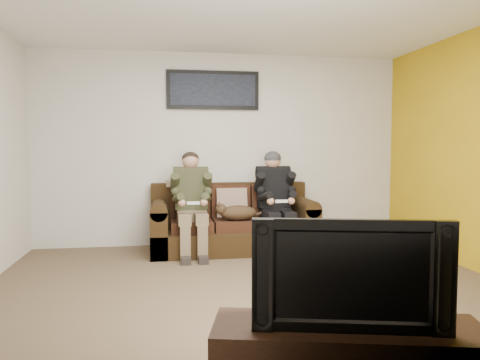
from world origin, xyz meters
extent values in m
plane|color=brown|center=(0.00, 0.00, 0.00)|extent=(5.00, 5.00, 0.00)
plane|color=silver|center=(0.00, 0.00, 2.60)|extent=(5.00, 5.00, 0.00)
plane|color=beige|center=(0.00, 2.25, 1.30)|extent=(5.00, 0.00, 5.00)
plane|color=beige|center=(0.00, -2.25, 1.30)|extent=(5.00, 0.00, 5.00)
cube|color=black|center=(0.08, 1.75, 0.14)|extent=(2.08, 0.90, 0.28)
cube|color=black|center=(0.08, 2.10, 0.57)|extent=(2.08, 0.19, 0.57)
cube|color=black|center=(-0.86, 1.75, 0.28)|extent=(0.21, 0.90, 0.57)
cube|color=black|center=(1.02, 1.75, 0.28)|extent=(0.21, 0.90, 0.57)
cylinder|color=black|center=(-0.86, 1.75, 0.57)|extent=(0.21, 0.90, 0.21)
cylinder|color=black|center=(1.02, 1.75, 0.57)|extent=(0.21, 0.90, 0.21)
cube|color=#371D11|center=(-0.45, 1.70, 0.35)|extent=(0.51, 0.57, 0.13)
cube|color=#371D11|center=(-0.45, 1.97, 0.62)|extent=(0.51, 0.13, 0.42)
cube|color=#371D11|center=(0.08, 1.70, 0.35)|extent=(0.51, 0.57, 0.13)
cube|color=#371D11|center=(0.08, 1.97, 0.62)|extent=(0.51, 0.13, 0.42)
cube|color=#371D11|center=(0.61, 1.70, 0.35)|extent=(0.51, 0.57, 0.13)
cube|color=#371D11|center=(0.61, 1.97, 0.62)|extent=(0.51, 0.13, 0.42)
cube|color=#92735F|center=(0.08, 1.86, 0.61)|extent=(0.40, 0.19, 0.39)
cube|color=#C5B491|center=(-0.55, 2.09, 0.85)|extent=(0.43, 0.21, 0.08)
cube|color=#756349|center=(-0.45, 1.67, 0.49)|extent=(0.36, 0.30, 0.14)
cube|color=#343721|center=(-0.45, 1.77, 0.79)|extent=(0.40, 0.30, 0.53)
cylinder|color=#343721|center=(-0.45, 1.79, 1.00)|extent=(0.44, 0.18, 0.18)
sphere|color=#A97A61|center=(-0.45, 1.81, 1.16)|extent=(0.21, 0.21, 0.21)
cube|color=#756349|center=(-0.55, 1.47, 0.48)|extent=(0.15, 0.42, 0.13)
cube|color=#756349|center=(-0.35, 1.47, 0.48)|extent=(0.15, 0.42, 0.13)
cube|color=#756349|center=(-0.55, 1.27, 0.21)|extent=(0.12, 0.13, 0.42)
cube|color=#756349|center=(-0.35, 1.27, 0.21)|extent=(0.12, 0.13, 0.42)
cube|color=black|center=(-0.55, 1.19, 0.04)|extent=(0.11, 0.26, 0.08)
cube|color=black|center=(-0.35, 1.19, 0.04)|extent=(0.11, 0.26, 0.08)
cylinder|color=#343721|center=(-0.65, 1.70, 0.89)|extent=(0.11, 0.30, 0.28)
cylinder|color=#343721|center=(-0.25, 1.70, 0.89)|extent=(0.11, 0.30, 0.28)
cylinder|color=#343721|center=(-0.62, 1.48, 0.73)|extent=(0.14, 0.32, 0.15)
cylinder|color=#343721|center=(-0.28, 1.48, 0.73)|extent=(0.14, 0.32, 0.15)
sphere|color=#A97A61|center=(-0.58, 1.36, 0.68)|extent=(0.09, 0.09, 0.09)
sphere|color=#A97A61|center=(-0.32, 1.36, 0.68)|extent=(0.09, 0.09, 0.09)
cube|color=white|center=(-0.45, 1.34, 0.68)|extent=(0.15, 0.04, 0.03)
ellipsoid|color=black|center=(-0.45, 1.83, 1.19)|extent=(0.22, 0.22, 0.17)
cube|color=black|center=(0.61, 1.67, 0.49)|extent=(0.36, 0.30, 0.14)
cube|color=black|center=(0.61, 1.77, 0.79)|extent=(0.40, 0.30, 0.53)
cylinder|color=black|center=(0.61, 1.79, 1.00)|extent=(0.44, 0.18, 0.18)
sphere|color=tan|center=(0.61, 1.81, 1.16)|extent=(0.21, 0.21, 0.21)
cube|color=black|center=(0.51, 1.47, 0.48)|extent=(0.15, 0.42, 0.13)
cube|color=black|center=(0.71, 1.47, 0.48)|extent=(0.15, 0.42, 0.13)
cube|color=black|center=(0.51, 1.27, 0.21)|extent=(0.12, 0.13, 0.42)
cube|color=black|center=(0.71, 1.27, 0.21)|extent=(0.12, 0.13, 0.42)
cube|color=black|center=(0.51, 1.19, 0.04)|extent=(0.11, 0.26, 0.08)
cube|color=black|center=(0.71, 1.19, 0.04)|extent=(0.11, 0.26, 0.08)
cylinder|color=black|center=(0.41, 1.70, 0.89)|extent=(0.11, 0.30, 0.28)
cylinder|color=black|center=(0.81, 1.70, 0.89)|extent=(0.11, 0.30, 0.28)
cylinder|color=black|center=(0.44, 1.48, 0.73)|extent=(0.14, 0.32, 0.15)
cylinder|color=black|center=(0.78, 1.48, 0.73)|extent=(0.14, 0.32, 0.15)
sphere|color=tan|center=(0.48, 1.36, 0.68)|extent=(0.09, 0.09, 0.09)
sphere|color=tan|center=(0.74, 1.36, 0.68)|extent=(0.09, 0.09, 0.09)
cube|color=white|center=(0.61, 1.34, 0.68)|extent=(0.15, 0.04, 0.03)
ellipsoid|color=black|center=(0.61, 1.81, 1.19)|extent=(0.22, 0.22, 0.19)
ellipsoid|color=#4E361E|center=(0.12, 1.59, 0.51)|extent=(0.47, 0.26, 0.19)
sphere|color=#4E361E|center=(-0.10, 1.56, 0.57)|extent=(0.14, 0.14, 0.14)
cone|color=#4E361E|center=(-0.12, 1.53, 0.64)|extent=(0.04, 0.04, 0.04)
cone|color=#4E361E|center=(-0.12, 1.60, 0.64)|extent=(0.04, 0.04, 0.04)
cylinder|color=#4E361E|center=(0.36, 1.64, 0.48)|extent=(0.26, 0.13, 0.08)
cube|color=black|center=(-0.12, 2.22, 2.10)|extent=(1.25, 0.04, 0.52)
cube|color=black|center=(-0.12, 2.19, 2.10)|extent=(1.15, 0.01, 0.42)
imported|color=black|center=(0.11, -1.95, 0.71)|extent=(0.97, 0.36, 0.56)
camera|label=1|loc=(-0.81, -4.13, 1.33)|focal=35.00mm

